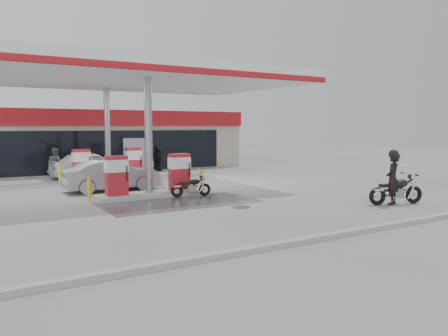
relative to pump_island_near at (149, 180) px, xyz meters
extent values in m
plane|color=gray|center=(0.00, -2.00, -0.71)|extent=(90.00, 90.00, 0.00)
cube|color=#4C4C4F|center=(0.50, -2.00, -0.71)|extent=(6.00, 3.00, 0.00)
cylinder|color=#38383A|center=(2.00, -4.00, -0.71)|extent=(0.70, 0.70, 0.01)
cube|color=gray|center=(0.00, -9.00, -0.64)|extent=(28.00, 0.25, 0.15)
cube|color=#B3A895|center=(0.00, 14.00, 1.29)|extent=(22.00, 8.00, 4.00)
cube|color=black|center=(0.00, 9.97, 0.69)|extent=(18.00, 0.10, 2.60)
cube|color=#A5141A|center=(0.00, 9.90, 2.79)|extent=(22.00, 0.25, 1.00)
cube|color=navy|center=(7.00, 9.85, 2.79)|extent=(3.50, 0.12, 0.80)
cube|color=gray|center=(3.00, 9.93, 0.39)|extent=(1.80, 0.14, 2.20)
cube|color=silver|center=(0.00, 3.00, 4.59)|extent=(16.00, 10.00, 0.60)
cube|color=#A5141A|center=(0.00, -1.95, 4.41)|extent=(16.00, 0.12, 0.24)
cube|color=#A5141A|center=(0.00, 7.95, 4.41)|extent=(16.00, 0.12, 0.24)
cylinder|color=gray|center=(0.00, 0.00, 1.88)|extent=(0.32, 0.32, 5.00)
cylinder|color=gray|center=(0.00, 6.00, 1.88)|extent=(0.32, 0.32, 5.00)
cube|color=#9E9E99|center=(0.00, 0.00, -0.62)|extent=(4.50, 1.30, 0.18)
cube|color=#A41B22|center=(-1.40, 0.00, 0.27)|extent=(0.85, 0.48, 1.60)
cube|color=#A41B22|center=(1.40, 0.00, 0.27)|extent=(0.85, 0.48, 1.60)
cube|color=silver|center=(-1.40, 0.00, 0.67)|extent=(0.88, 0.52, 0.50)
cube|color=silver|center=(1.40, 0.00, 0.67)|extent=(0.88, 0.52, 0.50)
cylinder|color=#D5BB0B|center=(-2.50, 0.00, -0.17)|extent=(0.14, 0.14, 0.90)
cylinder|color=#D5BB0B|center=(2.50, 0.00, -0.17)|extent=(0.14, 0.14, 0.90)
cube|color=#9E9E99|center=(0.00, 6.00, -0.62)|extent=(4.50, 1.30, 0.18)
cube|color=#A41B22|center=(-1.40, 6.00, 0.27)|extent=(0.85, 0.48, 1.60)
cube|color=#A41B22|center=(1.40, 6.00, 0.27)|extent=(0.85, 0.48, 1.60)
cube|color=silver|center=(-1.40, 6.00, 0.67)|extent=(0.88, 0.52, 0.50)
cube|color=silver|center=(1.40, 6.00, 0.67)|extent=(0.88, 0.52, 0.50)
cylinder|color=#D5BB0B|center=(-2.50, 6.00, -0.17)|extent=(0.14, 0.14, 0.90)
cylinder|color=#D5BB0B|center=(2.50, 6.00, -0.17)|extent=(0.14, 0.14, 0.90)
torus|color=black|center=(8.16, -6.76, -0.37)|extent=(0.71, 0.35, 0.69)
torus|color=black|center=(6.64, -6.30, -0.37)|extent=(0.71, 0.35, 0.69)
cube|color=gray|center=(7.44, -6.54, -0.27)|extent=(0.52, 0.40, 0.34)
cube|color=black|center=(7.28, -6.49, -0.16)|extent=(1.02, 0.41, 0.09)
ellipsoid|color=black|center=(7.61, -6.59, 0.09)|extent=(0.72, 0.54, 0.32)
cube|color=black|center=(7.06, -6.43, 0.03)|extent=(0.68, 0.45, 0.11)
cylinder|color=silver|center=(7.94, -6.69, 0.44)|extent=(0.29, 0.85, 0.04)
sphere|color=silver|center=(8.07, -6.73, 0.30)|extent=(0.21, 0.21, 0.21)
cylinder|color=silver|center=(6.94, -6.22, -0.39)|extent=(1.02, 0.39, 0.09)
imported|color=black|center=(7.25, -6.48, 0.28)|extent=(0.86, 0.75, 1.97)
torus|color=black|center=(2.15, -0.93, -0.45)|extent=(0.54, 0.23, 0.53)
torus|color=black|center=(0.96, -0.67, -0.45)|extent=(0.54, 0.23, 0.53)
cube|color=gray|center=(1.59, -0.81, -0.38)|extent=(0.39, 0.28, 0.26)
cube|color=black|center=(1.46, -0.78, -0.29)|extent=(0.79, 0.25, 0.07)
ellipsoid|color=black|center=(1.72, -0.84, -0.09)|extent=(0.54, 0.38, 0.25)
cube|color=black|center=(1.29, -0.74, -0.15)|extent=(0.52, 0.31, 0.09)
cylinder|color=silver|center=(1.98, -0.89, 0.17)|extent=(0.17, 0.66, 0.03)
sphere|color=silver|center=(2.08, -0.92, 0.06)|extent=(0.16, 0.16, 0.16)
cylinder|color=silver|center=(1.18, -0.60, -0.46)|extent=(0.79, 0.24, 0.07)
imported|color=silver|center=(-0.41, 8.20, 0.05)|extent=(4.63, 2.22, 1.53)
imported|color=#4C4C50|center=(-2.21, 8.80, 0.17)|extent=(0.96, 1.05, 1.75)
imported|color=gray|center=(-0.84, 2.49, 0.00)|extent=(4.36, 1.58, 1.43)
imported|color=#4C1410|center=(4.50, 12.00, -0.09)|extent=(4.53, 2.17, 1.25)
imported|color=black|center=(4.45, 9.80, 0.09)|extent=(0.95, 0.92, 1.60)
camera|label=1|loc=(-6.66, -17.26, 2.26)|focal=35.00mm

